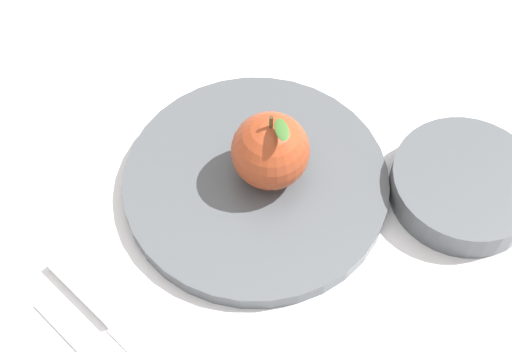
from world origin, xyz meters
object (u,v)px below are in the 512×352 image
dinner_plate (256,182)px  knife (117,326)px  side_bowl (465,183)px  apple (270,151)px

dinner_plate → knife: size_ratio=1.17×
side_bowl → knife: (-0.09, -0.33, -0.02)m
side_bowl → dinner_plate: bearing=-131.3°
dinner_plate → side_bowl: side_bowl is taller
dinner_plate → knife: 0.19m
knife → side_bowl: bearing=74.2°
apple → dinner_plate: bearing=-106.5°
dinner_plate → apple: size_ratio=2.95×
dinner_plate → side_bowl: 0.20m
apple → side_bowl: (0.13, 0.13, -0.03)m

